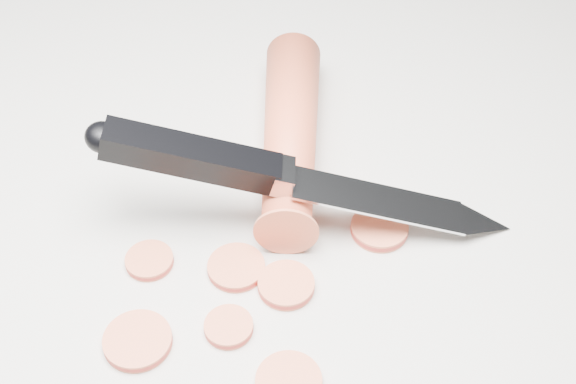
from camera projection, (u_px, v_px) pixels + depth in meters
name	position (u px, v px, depth m)	size (l,w,h in m)	color
ground	(231.00, 247.00, 0.52)	(2.40, 2.40, 0.00)	beige
carrot	(290.00, 134.00, 0.57)	(0.04, 0.04, 0.18)	#E44B29
carrot_slice_0	(138.00, 341.00, 0.47)	(0.04, 0.04, 0.01)	#E4623D
carrot_slice_1	(236.00, 267.00, 0.51)	(0.04, 0.04, 0.01)	#E4623D
carrot_slice_2	(286.00, 285.00, 0.50)	(0.04, 0.04, 0.01)	#E4623D
carrot_slice_3	(229.00, 327.00, 0.48)	(0.03, 0.03, 0.01)	#E4623D
carrot_slice_4	(379.00, 228.00, 0.53)	(0.04, 0.04, 0.01)	#E4623D
carrot_slice_5	(149.00, 261.00, 0.51)	(0.03, 0.03, 0.01)	#E4623D
carrot_slice_6	(289.00, 381.00, 0.45)	(0.04, 0.04, 0.01)	#E4623D
kitchen_knife	(307.00, 177.00, 0.51)	(0.27, 0.13, 0.09)	#B7B9BE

